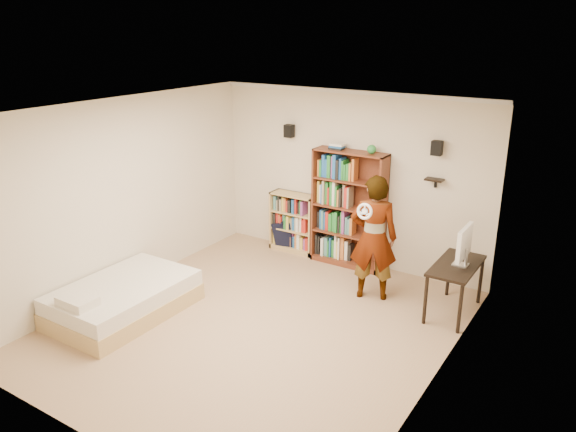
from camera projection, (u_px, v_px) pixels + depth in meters
name	position (u px, v px, depth m)	size (l,w,h in m)	color
ground	(257.00, 325.00, 7.10)	(4.50, 5.00, 0.01)	tan
room_shell	(255.00, 192.00, 6.53)	(4.52, 5.02, 2.71)	beige
crown_molding	(253.00, 113.00, 6.23)	(4.50, 5.00, 0.06)	silver
speaker_left	(289.00, 131.00, 8.90)	(0.14, 0.12, 0.20)	black
speaker_right	(437.00, 148.00, 7.68)	(0.14, 0.12, 0.20)	black
wall_shelf	(434.00, 180.00, 7.83)	(0.25, 0.16, 0.03)	black
tall_bookshelf	(349.00, 209.00, 8.62)	(1.15, 0.34, 1.82)	brown
low_bookshelf	(294.00, 223.00, 9.29)	(0.79, 0.30, 0.99)	tan
computer_desk	(454.00, 289.00, 7.29)	(0.51, 1.02, 0.69)	black
imac	(462.00, 246.00, 7.07)	(0.10, 0.52, 0.52)	white
daybed	(123.00, 295.00, 7.30)	(1.18, 1.81, 0.53)	white
person	(374.00, 238.00, 7.57)	(0.64, 0.42, 1.75)	black
wii_wheel	(365.00, 211.00, 7.15)	(0.22, 0.22, 0.04)	white
navy_bag	(285.00, 235.00, 9.43)	(0.37, 0.24, 0.50)	black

